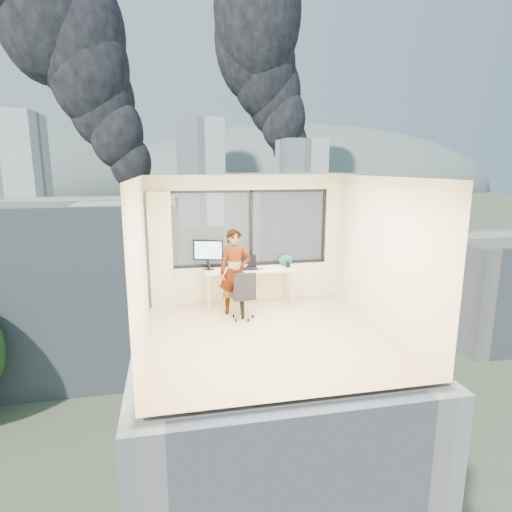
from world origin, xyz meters
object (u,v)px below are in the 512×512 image
object	(u,v)px
laptop	(248,263)
person	(235,272)
chair	(243,295)
game_console	(239,265)
handbag	(286,260)
monitor	(208,254)
desk	(249,287)

from	to	relation	value
laptop	person	bearing A→B (deg)	-127.81
chair	game_console	distance (m)	1.03
person	handbag	bearing A→B (deg)	33.56
chair	person	bearing A→B (deg)	99.96
monitor	game_console	distance (m)	0.67
person	handbag	distance (m)	1.29
handbag	monitor	bearing A→B (deg)	160.59
chair	laptop	distance (m)	0.92
chair	laptop	bearing A→B (deg)	69.42
desk	monitor	distance (m)	1.06
person	desk	bearing A→B (deg)	56.79
laptop	desk	bearing A→B (deg)	-0.60
desk	handbag	world-z (taller)	handbag
person	laptop	bearing A→B (deg)	58.85
desk	handbag	xyz separation A→B (m)	(0.80, 0.16, 0.49)
desk	monitor	bearing A→B (deg)	170.38
person	monitor	xyz separation A→B (m)	(-0.44, 0.56, 0.24)
chair	handbag	xyz separation A→B (m)	(1.07, 0.94, 0.39)
person	laptop	world-z (taller)	person
monitor	laptop	bearing A→B (deg)	6.85
chair	laptop	world-z (taller)	laptop
game_console	laptop	size ratio (longest dim) A/B	0.79
desk	person	bearing A→B (deg)	-130.17
monitor	desk	bearing A→B (deg)	7.12
desk	handbag	bearing A→B (deg)	11.06
desk	person	size ratio (longest dim) A/B	1.11
desk	person	world-z (taller)	person
game_console	laptop	bearing A→B (deg)	-69.55
desk	game_console	size ratio (longest dim) A/B	5.79
person	monitor	bearing A→B (deg)	135.38
laptop	handbag	xyz separation A→B (m)	(0.82, 0.16, -0.01)
handbag	chair	bearing A→B (deg)	-158.98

